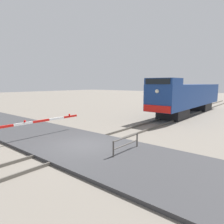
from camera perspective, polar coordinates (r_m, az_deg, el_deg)
ground_plane at (r=11.98m, az=-8.22°, el=-9.94°), size 160.00×160.00×0.00m
rail_track_left at (r=12.47m, az=-10.47°, el=-8.89°), size 0.08×80.00×0.15m
rail_track_right at (r=11.45m, az=-5.77°, el=-10.34°), size 0.08×80.00×0.15m
road_surface at (r=11.95m, az=-8.23°, el=-9.56°), size 36.00×5.28×0.16m
locomotive at (r=26.07m, az=20.64°, el=4.14°), size 2.82×16.69×4.18m
crossing_gate at (r=13.45m, az=-27.73°, el=-4.88°), size 0.36×6.88×1.40m
guard_railing at (r=10.68m, az=3.99°, el=-8.69°), size 0.08×2.18×0.95m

